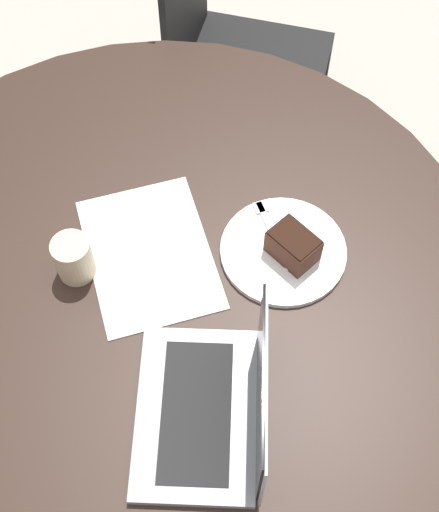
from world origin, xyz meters
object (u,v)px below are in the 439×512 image
(chair, at_px, (227,51))
(laptop, at_px, (214,407))
(plate, at_px, (283,251))
(coffee_glass, at_px, (74,258))

(chair, xyz_separation_m, laptop, (1.16, 0.19, 0.30))
(plate, distance_m, coffee_glass, 0.41)
(coffee_glass, distance_m, laptop, 0.40)
(chair, xyz_separation_m, plate, (0.81, 0.26, 0.26))
(plate, bearing_deg, chair, -162.27)
(plate, xyz_separation_m, laptop, (0.35, -0.07, 0.03))
(chair, height_order, plate, chair)
(coffee_glass, bearing_deg, laptop, 53.27)
(plate, xyz_separation_m, coffee_glass, (0.12, -0.39, 0.04))
(chair, distance_m, laptop, 1.22)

